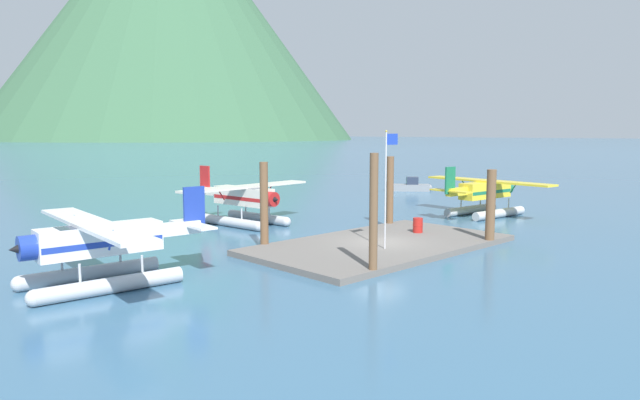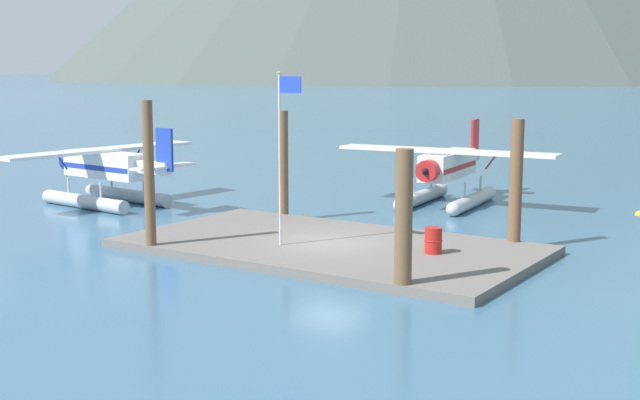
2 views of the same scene
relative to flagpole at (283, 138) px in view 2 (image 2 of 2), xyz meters
The scene contains 10 objects.
ground_plane 4.40m from the flagpole, 50.31° to the left, with size 1200.00×1200.00×0.00m, color #38607F.
dock_platform 4.26m from the flagpole, 50.31° to the left, with size 14.52×8.01×0.30m, color #66605B.
piling_near_left 4.85m from the flagpole, 147.41° to the right, with size 0.37×0.37×5.37m, color brown.
piling_near_right 6.76m from the flagpole, 22.16° to the right, with size 0.51×0.51×4.21m, color brown.
piling_far_left 6.73m from the flagpole, 125.57° to the left, with size 0.44×0.44×4.68m, color brown.
piling_far_right 8.47m from the flagpole, 38.26° to the left, with size 0.46×0.46×4.68m, color brown.
flagpole is the anchor object (origin of this frame).
fuel_drum 6.21m from the flagpole, 18.96° to the left, with size 0.62×0.62×0.88m.
seaplane_cream_bow_centre 13.04m from the flagpole, 88.45° to the left, with size 10.49×7.96×3.84m.
seaplane_white_port_fwd 14.01m from the flagpole, 163.10° to the left, with size 7.97×10.48×3.84m.
Camera 2 is at (15.97, -25.00, 6.49)m, focal length 47.70 mm.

